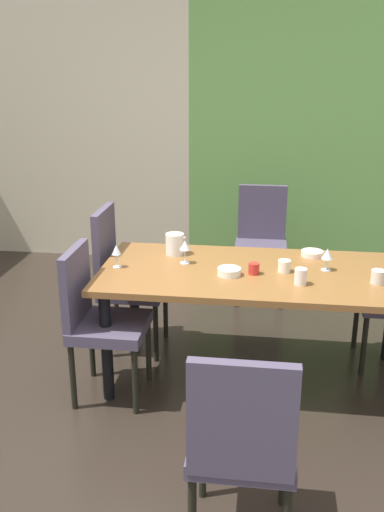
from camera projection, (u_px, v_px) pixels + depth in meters
The scene contains 18 objects.
ground_plane at pixel (132, 422), 3.34m from camera, with size 6.27×5.93×0.02m, color #2B221C.
back_panel_interior at pixel (41, 128), 5.83m from camera, with size 3.07×0.10×2.67m, color beige.
garden_window_panel at pixel (355, 133), 5.44m from camera, with size 3.20×0.10×2.67m, color #679C4C.
dining_table at pixel (260, 283), 3.58m from camera, with size 2.00×0.94×0.75m.
chair_head_near at pixel (242, 440), 2.31m from camera, with size 0.44×0.44×0.96m.
chair_left_near at pixel (97, 315), 3.44m from camera, with size 0.45×0.44×0.96m.
chair_left_far at pixel (122, 274), 4.03m from camera, with size 0.45×0.44×1.04m.
chair_head_far at pixel (261, 237), 4.93m from camera, with size 0.44×0.45×0.98m.
wine_glass_near_window at pixel (116, 251), 3.58m from camera, with size 0.06×0.06×0.15m.
wine_glass_north at pixel (185, 246), 3.65m from camera, with size 0.07×0.07×0.15m.
wine_glass_right at pixel (327, 255), 3.53m from camera, with size 0.07×0.07×0.14m.
serving_bowl_rear at pixel (229, 272), 3.48m from camera, with size 0.14×0.14×0.04m, color white.
serving_bowl_west at pixel (312, 253), 3.81m from camera, with size 0.15×0.15×0.04m, color white.
cup_front at pixel (378, 277), 3.34m from camera, with size 0.08×0.08×0.08m, color beige.
cup_left at pixel (254, 269), 3.49m from camera, with size 0.07×0.07×0.07m, color red.
cup_east at pixel (284, 266), 3.52m from camera, with size 0.08×0.08×0.08m, color white.
cup_center at pixel (301, 277), 3.32m from camera, with size 0.07×0.07×0.10m, color white.
pitcher_corner at pixel (175, 244), 3.83m from camera, with size 0.14×0.12×0.15m.
Camera 1 is at (0.72, -2.77, 2.00)m, focal length 40.00 mm.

